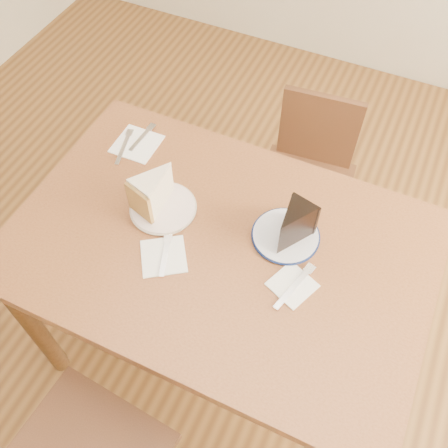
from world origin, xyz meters
TOP-DOWN VIEW (x-y plane):
  - ground at (0.00, 0.00)m, footprint 4.00×4.00m
  - table at (0.00, 0.00)m, footprint 1.20×0.80m
  - chair_far at (0.09, 0.64)m, footprint 0.40×0.40m
  - plate_cream at (-0.20, 0.04)m, footprint 0.19×0.19m
  - plate_navy at (0.16, 0.10)m, footprint 0.19×0.19m
  - carrot_cake at (-0.23, 0.06)m, footprint 0.13×0.15m
  - chocolate_cake at (0.18, 0.09)m, footprint 0.11×0.14m
  - napkin_cream at (-0.12, -0.11)m, footprint 0.17×0.17m
  - napkin_navy at (0.24, -0.04)m, footprint 0.14×0.14m
  - napkin_spare at (-0.41, 0.24)m, footprint 0.14×0.14m
  - fork_cream at (-0.12, -0.10)m, footprint 0.06×0.14m
  - knife_navy at (0.24, -0.04)m, footprint 0.06×0.17m
  - fork_spare at (-0.41, 0.27)m, footprint 0.02×0.14m
  - knife_spare at (-0.44, 0.21)m, footprint 0.05×0.16m

SIDE VIEW (x-z plane):
  - ground at x=0.00m, z-range 0.00..0.00m
  - chair_far at x=0.09m, z-range 0.04..0.78m
  - table at x=0.00m, z-range 0.28..1.03m
  - napkin_cream at x=-0.12m, z-range 0.75..0.75m
  - napkin_navy at x=0.24m, z-range 0.75..0.75m
  - napkin_spare at x=-0.41m, z-range 0.75..0.75m
  - plate_cream at x=-0.20m, z-range 0.75..0.76m
  - plate_navy at x=0.16m, z-range 0.75..0.76m
  - fork_cream at x=-0.12m, z-range 0.75..0.76m
  - knife_navy at x=0.24m, z-range 0.75..0.76m
  - fork_spare at x=-0.41m, z-range 0.75..0.76m
  - knife_spare at x=-0.44m, z-range 0.75..0.76m
  - carrot_cake at x=-0.23m, z-range 0.76..0.87m
  - chocolate_cake at x=0.18m, z-range 0.76..0.87m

